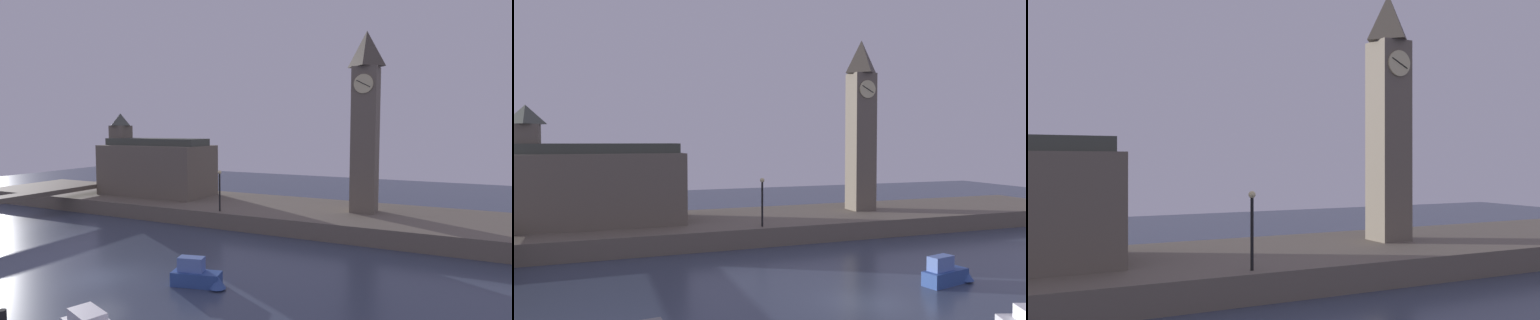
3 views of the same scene
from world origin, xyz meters
The scene contains 6 objects.
ground_plane centered at (0.00, 0.00, 0.00)m, with size 120.00×120.00×0.00m, color #384256.
far_embankment centered at (0.00, 20.00, 0.75)m, with size 70.00×12.00×1.50m, color #6B6051.
clock_tower centered at (11.85, 20.53, 10.09)m, with size 2.47×2.50×16.62m.
parliament_hall centered at (-12.75, 20.59, 4.76)m, with size 13.07×6.24×9.60m.
streetlamp centered at (-0.42, 14.91, 3.92)m, with size 0.36×0.36×3.87m.
boat_tour_blue centered at (6.21, 1.31, 0.62)m, with size 3.59×1.73×1.68m.
Camera 2 is at (-13.09, -21.28, 8.30)m, focal length 34.13 mm.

